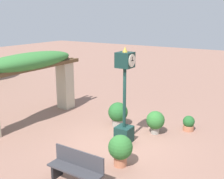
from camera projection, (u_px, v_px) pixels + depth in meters
The scene contains 8 objects.
ground_plane at pixel (119, 144), 9.70m from camera, with size 60.00×60.00×0.00m, color #8E6656.
pedestal_clock at pixel (124, 101), 9.51m from camera, with size 0.54×0.55×3.35m.
pergola at pixel (30, 71), 11.35m from camera, with size 5.37×1.20×2.88m.
potted_plant_near_left at pixel (189, 123), 10.81m from camera, with size 0.45×0.45×0.59m.
potted_plant_near_right at pixel (155, 121), 10.46m from camera, with size 0.69×0.69×0.88m.
potted_plant_far_left at pixel (118, 113), 11.22m from camera, with size 0.79×0.79×0.97m.
potted_plant_far_right at pixel (120, 149), 8.20m from camera, with size 0.73×0.73×0.96m.
park_bench at pixel (76, 168), 7.36m from camera, with size 0.42×1.59×0.89m.
Camera 1 is at (-7.64, -4.55, 4.32)m, focal length 45.00 mm.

